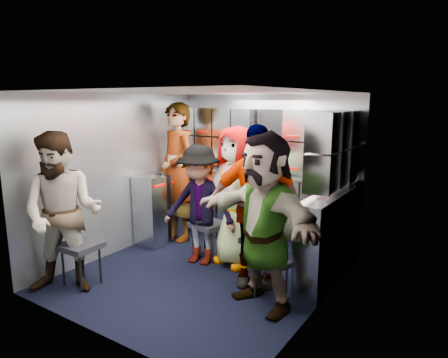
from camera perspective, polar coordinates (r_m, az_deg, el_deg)
The scene contains 29 objects.
floor at distance 4.85m, azimuth -2.96°, elevation -13.37°, with size 3.00×3.00×0.00m, color black.
wall_back at distance 5.76m, azimuth 5.80°, elevation 1.52°, with size 2.80×0.04×2.10m, color #91979E.
wall_left at distance 5.45m, azimuth -15.03°, elevation 0.62°, with size 0.04×3.00×2.10m, color #91979E.
wall_right at distance 3.87m, azimuth 13.86°, elevation -3.56°, with size 0.04×3.00×2.10m, color #91979E.
ceiling at distance 4.41m, azimuth -3.24°, elevation 12.30°, with size 2.80×3.00×0.02m, color silver.
cart_bank_back at distance 5.70m, azimuth 4.71°, elevation -4.28°, with size 2.68×0.38×0.99m, color #9B9FAA.
cart_bank_left at distance 5.80m, azimuth -9.23°, elevation -4.12°, with size 0.38×0.76×0.99m, color #9B9FAA.
counter at distance 5.59m, azimuth 4.79°, elevation 0.86°, with size 2.68×0.42×0.03m, color #B9BCC1.
locker_bank_back at distance 5.58m, azimuth 5.17°, elevation 5.76°, with size 2.68×0.28×0.82m, color #9B9FAA.
locker_bank_right at distance 4.49m, azimuth 15.35°, elevation 4.10°, with size 0.28×1.00×0.82m, color #9B9FAA.
right_cabinet at distance 4.62m, azimuth 14.32°, elevation -8.30°, with size 0.28×1.20×1.00m, color #9B9FAA.
coffee_niche at distance 5.55m, azimuth 7.10°, elevation 5.49°, with size 0.46×0.16×0.84m, color black, non-canonical shape.
red_latch_strip at distance 5.44m, azimuth 3.76°, elevation -0.85°, with size 2.60×0.02×0.03m, color #9B0601.
jump_seat_near_left at distance 4.70m, azimuth -19.83°, elevation -9.23°, with size 0.42×0.40×0.48m.
jump_seat_mid_left at distance 5.16m, azimuth -2.27°, elevation -6.78°, with size 0.46×0.45×0.48m.
jump_seat_center at distance 5.15m, azimuth 2.88°, elevation -7.32°, with size 0.44×0.43×0.43m.
jump_seat_mid_right at distance 4.64m, azimuth 5.43°, elevation -8.96°, with size 0.44×0.42×0.47m.
jump_seat_near_right at distance 4.20m, azimuth 6.77°, elevation -12.12°, with size 0.42×0.41×0.40m.
attendant_standing at distance 5.79m, azimuth -6.70°, elevation 0.97°, with size 0.72×0.48×1.99m, color black.
attendant_arc_a at distance 4.48m, azimuth -22.03°, elevation -4.63°, with size 0.83×0.65×1.71m, color black.
attendant_arc_b at distance 4.93m, azimuth -3.52°, elevation -3.75°, with size 0.96×0.55×1.49m, color black.
attendant_arc_c at distance 4.87m, azimuth 1.85°, elevation -2.54°, with size 0.84×0.55×1.72m, color black.
attendant_arc_d at distance 4.35m, azimuth 4.42°, elevation -3.88°, with size 1.04×0.43×1.77m, color black.
attendant_arc_e at distance 3.87m, azimuth 5.74°, elevation -6.01°, with size 1.62×0.51×1.74m, color black.
bottle_left at distance 6.05m, azimuth -3.62°, elevation 3.08°, with size 0.07×0.07×0.26m, color white.
bottle_mid at distance 5.71m, azimuth 1.30°, elevation 2.48°, with size 0.07×0.07×0.24m, color white.
bottle_right at distance 5.20m, azimuth 11.99°, elevation 1.29°, with size 0.07×0.07×0.22m, color white.
cup_left at distance 5.76m, azimuth 0.53°, elevation 1.87°, with size 0.09×0.09×0.10m, color #CABB8E.
cup_right at distance 5.13m, azimuth 14.27°, elevation 0.32°, with size 0.09×0.09×0.09m, color #CABB8E.
Camera 1 is at (2.63, -3.54, 2.01)m, focal length 32.00 mm.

